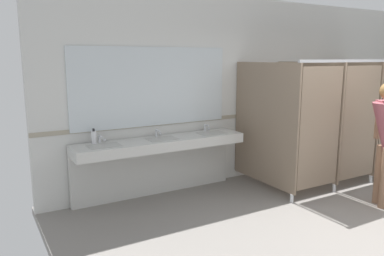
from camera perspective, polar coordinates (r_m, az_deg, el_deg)
wall_back at (r=6.68m, az=10.32°, el=5.83°), size 7.54×0.12×2.95m
wall_back_tile_band at (r=6.68m, az=10.55°, el=2.13°), size 7.54×0.01×0.06m
vanity_counter at (r=5.49m, az=-4.99°, el=-3.93°), size 2.50×0.52×0.99m
mirror_panel at (r=5.50m, az=-5.96°, el=6.21°), size 2.40×0.02×1.13m
bathroom_stalls at (r=6.58m, az=20.74°, el=1.41°), size 2.69×1.39×1.98m
soap_dispenser at (r=5.18m, az=-14.60°, el=-1.36°), size 0.07×0.07×0.21m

